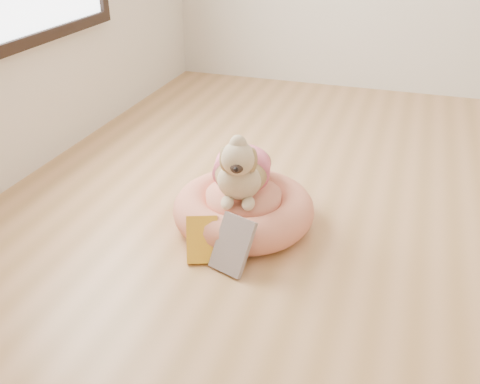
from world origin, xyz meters
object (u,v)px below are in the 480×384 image
(pet_bed, at_px, (244,209))
(dog, at_px, (241,158))
(book_yellow, at_px, (202,239))
(book_white, at_px, (233,245))

(pet_bed, height_order, dog, dog)
(pet_bed, distance_m, dog, 0.24)
(book_yellow, relative_size, book_white, 0.84)
(dog, bearing_deg, pet_bed, -38.40)
(book_white, bearing_deg, pet_bed, 119.51)
(dog, distance_m, book_yellow, 0.39)
(book_yellow, bearing_deg, dog, 57.33)
(book_yellow, height_order, book_white, book_white)
(book_white, bearing_deg, book_yellow, -169.34)
(dog, relative_size, book_yellow, 2.29)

